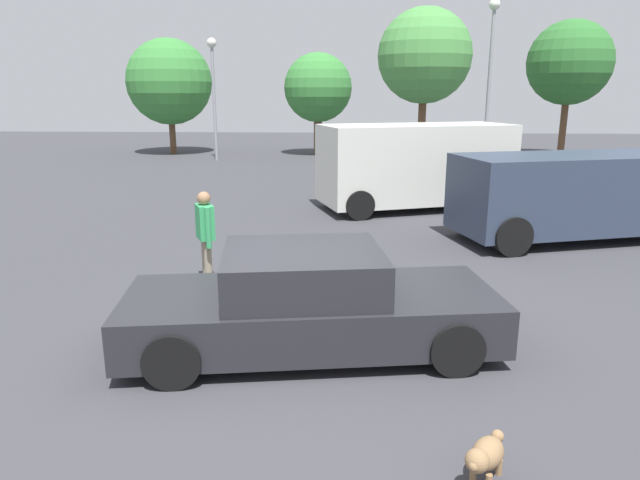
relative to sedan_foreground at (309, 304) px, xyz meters
The scene contains 12 objects.
ground_plane 0.67m from the sedan_foreground, behind, with size 80.00×80.00×0.00m, color #38383D.
sedan_foreground is the anchor object (origin of this frame).
dog 3.00m from the sedan_foreground, 56.65° to the right, with size 0.44×0.55×0.41m.
van_white 9.46m from the sedan_foreground, 76.16° to the left, with size 5.55×3.66×2.31m.
suv_dark 7.81m from the sedan_foreground, 48.13° to the left, with size 5.23×3.23×1.86m.
pedestrian 3.04m from the sedan_foreground, 128.65° to the left, with size 0.39×0.52×1.59m.
light_post_near 21.49m from the sedan_foreground, 106.21° to the left, with size 0.44×0.44×5.56m.
light_post_mid 19.51m from the sedan_foreground, 71.25° to the left, with size 0.44×0.44×6.77m.
tree_back_left 25.19m from the sedan_foreground, 110.93° to the left, with size 4.35×4.35×5.85m.
tree_back_center 23.40m from the sedan_foreground, 93.06° to the left, with size 3.45×3.45×5.11m.
tree_back_right 25.69m from the sedan_foreground, 64.27° to the left, with size 4.04×4.04×6.56m.
tree_far_right 17.75m from the sedan_foreground, 78.94° to the left, with size 3.68×3.68×6.38m.
Camera 1 is at (0.81, -6.65, 3.15)m, focal length 32.02 mm.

